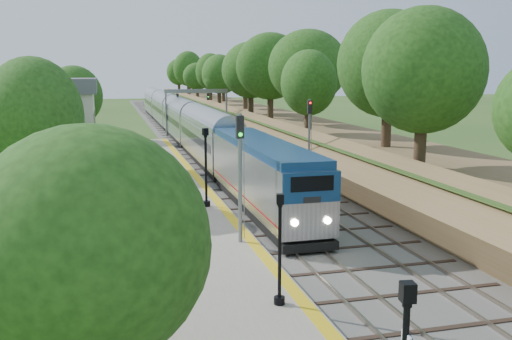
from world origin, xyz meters
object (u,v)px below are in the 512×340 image
object	(u,v)px
train	(182,123)
signal_gantry	(196,100)
signal_platform	(240,164)
signal_farside	(309,131)
lamppost_mid	(280,256)
lamppost_far	(206,172)
station_building	(44,126)

from	to	relation	value
train	signal_gantry	bearing A→B (deg)	57.55
signal_gantry	signal_platform	distance (m)	48.83
signal_farside	signal_gantry	bearing A→B (deg)	96.42
lamppost_mid	signal_platform	bearing A→B (deg)	87.41
signal_gantry	lamppost_mid	bearing A→B (deg)	-95.81
lamppost_far	signal_gantry	bearing A→B (deg)	82.01
train	signal_farside	bearing A→B (deg)	-78.03
signal_platform	signal_gantry	bearing A→B (deg)	83.68
signal_gantry	train	bearing A→B (deg)	-122.45
signal_gantry	station_building	bearing A→B (deg)	-123.38
signal_gantry	lamppost_far	size ratio (longest dim) A/B	1.73
signal_gantry	lamppost_far	world-z (taller)	signal_gantry
signal_gantry	signal_farside	world-z (taller)	signal_farside
station_building	signal_platform	world-z (taller)	station_building
signal_platform	signal_farside	size ratio (longest dim) A/B	0.99
lamppost_mid	signal_farside	world-z (taller)	signal_farside
station_building	train	distance (m)	25.40
station_building	lamppost_mid	bearing A→B (deg)	-71.00
station_building	signal_farside	xyz separation A→B (m)	(20.20, -8.13, -0.09)
train	lamppost_mid	distance (m)	52.42
lamppost_mid	lamppost_far	xyz separation A→B (m)	(-0.01, 15.41, 0.35)
signal_farside	station_building	bearing A→B (deg)	158.08
signal_gantry	lamppost_mid	distance (m)	56.56
signal_platform	lamppost_mid	bearing A→B (deg)	-92.59
station_building	lamppost_mid	size ratio (longest dim) A/B	2.12
signal_gantry	signal_platform	world-z (taller)	signal_platform
signal_gantry	lamppost_far	distance (m)	41.26
lamppost_far	signal_platform	xyz separation A→B (m)	(0.35, -7.73, 1.71)
signal_farside	signal_platform	bearing A→B (deg)	-120.57
signal_gantry	signal_farside	distance (m)	33.34
signal_gantry	signal_platform	size ratio (longest dim) A/B	1.33
station_building	signal_platform	xyz separation A→B (m)	(11.10, -23.54, 0.16)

